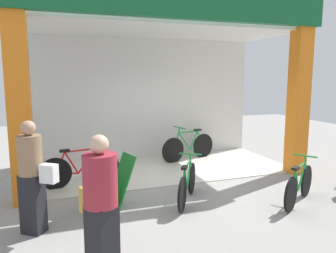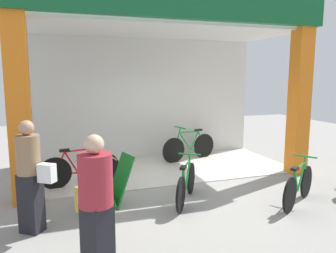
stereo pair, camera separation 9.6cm
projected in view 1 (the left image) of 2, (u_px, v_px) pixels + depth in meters
name	position (u px, v px, depth m)	size (l,w,h in m)	color
ground_plane	(179.00, 185.00, 6.90)	(20.54, 20.54, 0.00)	gray
shop_facade	(157.00, 78.00, 7.93)	(6.47, 3.01, 4.11)	beige
bicycle_inside_0	(80.00, 169.00, 6.82)	(1.65, 0.46, 0.91)	black
bicycle_inside_1	(189.00, 147.00, 8.92)	(1.66, 0.58, 0.94)	black
bicycle_parked_0	(187.00, 184.00, 5.95)	(0.87, 1.30, 0.84)	black
bicycle_parked_1	(299.00, 186.00, 5.87)	(1.30, 0.87, 0.84)	black
sandwich_board_sign	(113.00, 181.00, 5.75)	(0.80, 0.64, 0.91)	#197226
pedestrian_0	(101.00, 209.00, 3.51)	(0.49, 0.59, 1.67)	black
pedestrian_1	(32.00, 176.00, 4.70)	(0.61, 0.53, 1.65)	black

